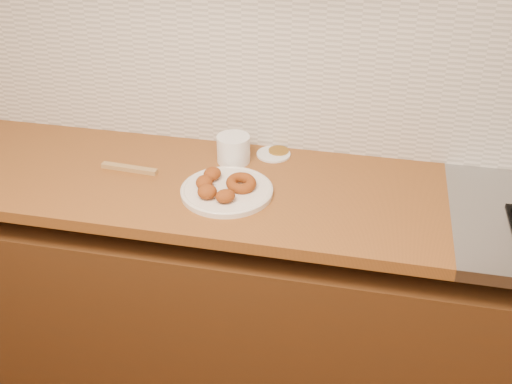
# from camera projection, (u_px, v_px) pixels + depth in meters

# --- Properties ---
(wall_back) EXTENTS (4.00, 0.02, 2.70)m
(wall_back) POSITION_uv_depth(u_px,v_px,m) (310.00, 25.00, 1.96)
(wall_back) COLOR #B4A78C
(wall_back) RESTS_ON ground
(base_cabinet) EXTENTS (3.60, 0.60, 0.77)m
(base_cabinet) POSITION_uv_depth(u_px,v_px,m) (286.00, 308.00, 2.21)
(base_cabinet) COLOR #492710
(base_cabinet) RESTS_ON floor
(butcher_block) EXTENTS (2.30, 0.62, 0.04)m
(butcher_block) POSITION_uv_depth(u_px,v_px,m) (104.00, 174.00, 2.07)
(butcher_block) COLOR brown
(butcher_block) RESTS_ON base_cabinet
(backsplash) EXTENTS (3.60, 0.02, 0.60)m
(backsplash) POSITION_uv_depth(u_px,v_px,m) (307.00, 70.00, 2.03)
(backsplash) COLOR beige
(backsplash) RESTS_ON wall_back
(donut_plate) EXTENTS (0.30, 0.30, 0.02)m
(donut_plate) POSITION_uv_depth(u_px,v_px,m) (227.00, 191.00, 1.92)
(donut_plate) COLOR silver
(donut_plate) RESTS_ON butcher_block
(ring_donut) EXTENTS (0.14, 0.14, 0.04)m
(ring_donut) POSITION_uv_depth(u_px,v_px,m) (241.00, 183.00, 1.91)
(ring_donut) COLOR brown
(ring_donut) RESTS_ON donut_plate
(fried_dough_chunks) EXTENTS (0.16, 0.20, 0.05)m
(fried_dough_chunks) POSITION_uv_depth(u_px,v_px,m) (212.00, 186.00, 1.89)
(fried_dough_chunks) COLOR brown
(fried_dough_chunks) RESTS_ON donut_plate
(plastic_tub) EXTENTS (0.13, 0.13, 0.10)m
(plastic_tub) POSITION_uv_depth(u_px,v_px,m) (233.00, 149.00, 2.08)
(plastic_tub) COLOR white
(plastic_tub) RESTS_ON butcher_block
(tub_lid) EXTENTS (0.13, 0.13, 0.01)m
(tub_lid) POSITION_uv_depth(u_px,v_px,m) (274.00, 154.00, 2.14)
(tub_lid) COLOR white
(tub_lid) RESTS_ON butcher_block
(brass_jar_lid) EXTENTS (0.08, 0.08, 0.01)m
(brass_jar_lid) POSITION_uv_depth(u_px,v_px,m) (279.00, 151.00, 2.15)
(brass_jar_lid) COLOR olive
(brass_jar_lid) RESTS_ON butcher_block
(wooden_utensil) EXTENTS (0.20, 0.04, 0.02)m
(wooden_utensil) POSITION_uv_depth(u_px,v_px,m) (129.00, 168.00, 2.04)
(wooden_utensil) COLOR #A07B46
(wooden_utensil) RESTS_ON butcher_block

